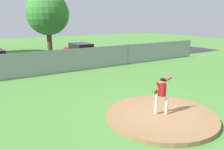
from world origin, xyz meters
The scene contains 9 objects.
ground_plane centered at (0.00, 6.00, 0.00)m, with size 80.00×80.00×0.00m, color #4C8438.
asphalt_strip centered at (0.00, 14.50, 0.00)m, with size 44.00×7.00×0.01m, color #2B2B2D.
pitchers_mound centered at (0.00, 0.00, 0.09)m, with size 4.60×4.60×0.18m, color olive.
pitcher_youth centered at (-0.02, -0.02, 1.13)m, with size 0.81×0.36×1.61m.
baseball centered at (1.08, 0.17, 0.22)m, with size 0.07×0.07×0.07m, color white.
chainlink_fence centered at (0.00, 10.00, 0.90)m, with size 28.50×0.07×1.90m.
parked_car_red centered at (3.12, 14.51, 0.81)m, with size 1.94×4.67×1.67m.
traffic_cone_orange centered at (-0.39, 17.10, 0.26)m, with size 0.40×0.40×0.55m.
tree_broad_left centered at (2.06, 21.34, 4.64)m, with size 5.10×5.10×7.22m.
Camera 1 is at (-6.40, -6.22, 4.03)m, focal length 35.89 mm.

